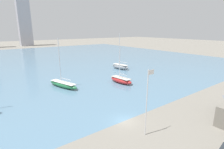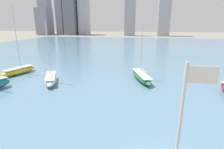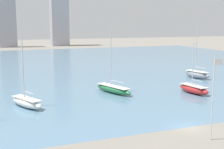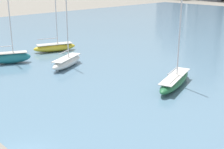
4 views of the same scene
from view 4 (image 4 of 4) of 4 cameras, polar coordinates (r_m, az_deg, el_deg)
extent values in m
ellipsoid|color=#236B3D|center=(43.30, 11.41, -1.21)|extent=(5.33, 10.79, 1.49)
cube|color=silver|center=(43.09, 11.47, -0.33)|extent=(4.37, 8.85, 0.10)
cube|color=#2D2D33|center=(43.44, 11.38, -1.72)|extent=(0.74, 1.87, 0.67)
cylinder|color=silver|center=(42.43, 12.28, 7.67)|extent=(0.18, 0.18, 11.85)
cylinder|color=silver|center=(41.60, 11.05, 0.71)|extent=(1.40, 3.96, 0.14)
ellipsoid|color=white|center=(52.13, -8.25, 2.24)|extent=(5.48, 8.49, 1.61)
cube|color=silver|center=(51.94, -8.29, 3.05)|extent=(4.49, 6.96, 0.10)
cube|color=#2D2D33|center=(52.25, -8.23, 1.77)|extent=(0.78, 1.43, 0.73)
cylinder|color=silver|center=(51.41, -8.21, 9.01)|extent=(0.18, 0.18, 10.64)
cylinder|color=silver|center=(50.90, -8.84, 4.06)|extent=(1.42, 2.83, 0.14)
ellipsoid|color=#1E757F|center=(56.48, -18.07, 2.90)|extent=(4.69, 7.05, 1.92)
cube|color=#BCB7AD|center=(56.27, -18.16, 3.80)|extent=(3.85, 5.78, 0.10)
cube|color=#2D2D33|center=(56.61, -18.02, 2.39)|extent=(0.65, 1.18, 0.86)
cylinder|color=silver|center=(55.44, -18.08, 8.41)|extent=(0.18, 0.18, 8.98)
cylinder|color=silver|center=(56.01, -19.04, 4.86)|extent=(1.17, 2.36, 0.14)
ellipsoid|color=yellow|center=(63.51, -10.43, 4.88)|extent=(4.93, 8.82, 1.55)
cube|color=#BCB7AD|center=(63.36, -10.47, 5.52)|extent=(4.04, 7.23, 0.10)
cube|color=#2D2D33|center=(63.61, -10.41, 4.50)|extent=(0.63, 1.50, 0.70)
cylinder|color=silver|center=(62.48, -10.26, 11.86)|extent=(0.18, 0.18, 13.89)
cylinder|color=silver|center=(62.80, -11.73, 6.41)|extent=(1.38, 3.85, 0.14)
camera|label=1|loc=(40.90, -60.69, 10.43)|focal=28.00mm
camera|label=2|loc=(23.50, -48.22, 4.84)|focal=28.00mm
camera|label=3|loc=(52.58, -72.73, 5.18)|focal=50.00mm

